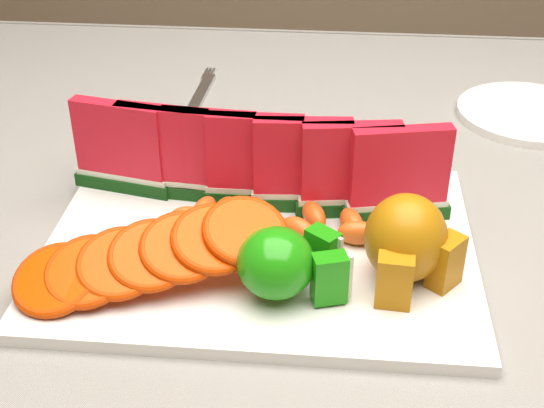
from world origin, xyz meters
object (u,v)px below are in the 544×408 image
at_px(platter, 260,246).
at_px(side_plate, 529,113).
at_px(fork, 198,98).
at_px(pear_cluster, 407,242).
at_px(apple_cluster, 285,263).

distance_m(platter, side_plate, 0.45).
xyz_separation_m(platter, fork, (-0.12, 0.34, -0.00)).
xyz_separation_m(pear_cluster, fork, (-0.25, 0.38, -0.05)).
distance_m(apple_cluster, pear_cluster, 0.11).
bearing_deg(platter, apple_cluster, -69.54).
distance_m(pear_cluster, fork, 0.46).
bearing_deg(pear_cluster, side_plate, 63.87).
bearing_deg(pear_cluster, apple_cluster, -162.52).
xyz_separation_m(platter, side_plate, (0.31, 0.32, -0.00)).
height_order(apple_cluster, pear_cluster, pear_cluster).
relative_size(apple_cluster, fork, 0.52).
height_order(apple_cluster, side_plate, apple_cluster).
xyz_separation_m(platter, apple_cluster, (0.03, -0.08, 0.04)).
height_order(pear_cluster, fork, pear_cluster).
relative_size(apple_cluster, pear_cluster, 1.06).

